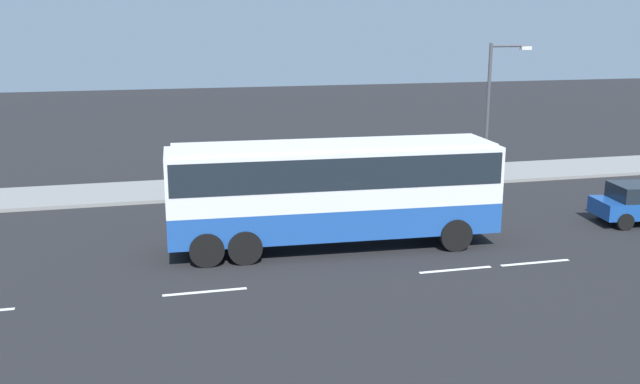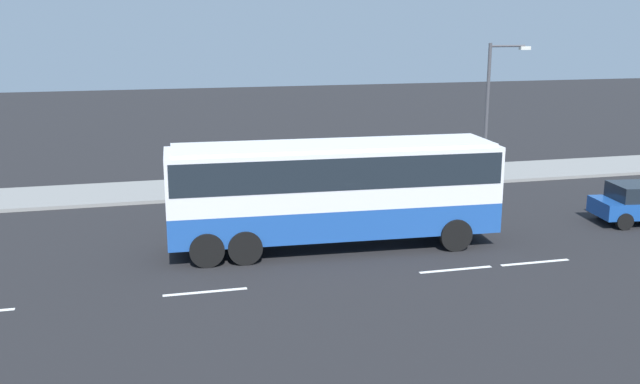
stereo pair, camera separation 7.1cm
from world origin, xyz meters
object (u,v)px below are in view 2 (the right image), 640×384
Objects in this scene: coach_bus at (334,184)px; pedestrian_near_curb at (337,167)px; pedestrian_at_crossing at (396,165)px; street_lamp at (492,101)px.

pedestrian_near_curb is at bearing 76.36° from coach_bus.
coach_bus is 8.55m from pedestrian_near_curb.
coach_bus is 7.25× the size of pedestrian_at_crossing.
street_lamp is (7.43, -0.19, 2.80)m from pedestrian_near_curb.
pedestrian_at_crossing is at bearing 178.97° from street_lamp.
pedestrian_at_crossing is at bearing 119.29° from pedestrian_near_curb.
pedestrian_near_curb is (2.39, 8.13, -1.13)m from coach_bus.
street_lamp is at bearing 41.70° from coach_bus.
pedestrian_near_curb is 7.94m from street_lamp.
pedestrian_at_crossing is at bearing 59.88° from coach_bus.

